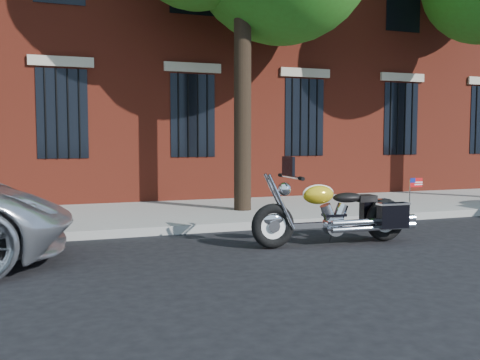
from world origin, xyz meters
name	(u,v)px	position (x,y,z in m)	size (l,w,h in m)	color
ground	(276,244)	(0.00, 0.00, 0.00)	(120.00, 120.00, 0.00)	black
curb	(245,226)	(0.00, 1.38, 0.07)	(40.00, 0.16, 0.15)	gray
sidewalk	(215,212)	(0.00, 3.26, 0.07)	(40.00, 3.60, 0.15)	gray
building	(153,4)	(0.00, 10.06, 6.00)	(26.00, 10.08, 12.00)	maroon
motorcycle	(339,215)	(0.90, -0.39, 0.46)	(2.70, 0.80, 1.37)	black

